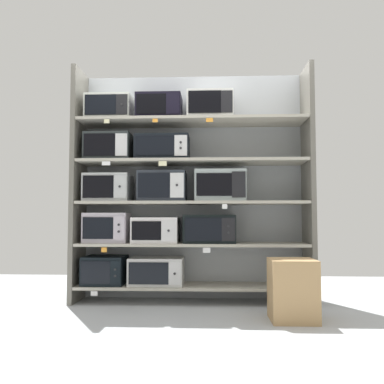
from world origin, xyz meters
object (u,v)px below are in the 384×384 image
(microwave_8, at_px, (109,148))
(microwave_10, at_px, (109,109))
(microwave_2, at_px, (107,228))
(microwave_11, at_px, (159,108))
(microwave_5, at_px, (108,188))
(microwave_9, at_px, (163,148))
(microwave_6, at_px, (163,187))
(microwave_7, at_px, (220,186))
(microwave_3, at_px, (156,230))
(shipping_carton, at_px, (293,290))
(microwave_1, at_px, (157,271))
(microwave_0, at_px, (105,270))
(microwave_4, at_px, (209,229))
(microwave_12, at_px, (210,107))

(microwave_8, height_order, microwave_10, microwave_10)
(microwave_2, distance_m, microwave_11, 1.39)
(microwave_5, xyz_separation_m, microwave_9, (0.58, 0.00, 0.42))
(microwave_10, bearing_deg, microwave_9, 0.02)
(microwave_11, bearing_deg, microwave_8, -179.99)
(microwave_5, distance_m, microwave_8, 0.43)
(microwave_5, height_order, microwave_6, microwave_6)
(microwave_8, distance_m, microwave_9, 0.58)
(microwave_7, xyz_separation_m, microwave_11, (-0.65, -0.00, 0.84))
(microwave_11, bearing_deg, microwave_6, -0.10)
(microwave_3, height_order, shipping_carton, microwave_3)
(microwave_5, relative_size, microwave_9, 0.84)
(microwave_2, relative_size, microwave_11, 0.96)
(microwave_1, bearing_deg, microwave_11, 0.07)
(microwave_5, height_order, microwave_9, microwave_9)
(microwave_8, bearing_deg, shipping_carton, -22.41)
(microwave_6, bearing_deg, microwave_0, -180.00)
(microwave_1, bearing_deg, microwave_2, 179.97)
(microwave_4, bearing_deg, microwave_3, 179.96)
(microwave_1, xyz_separation_m, microwave_5, (-0.52, -0.00, 0.87))
(microwave_2, xyz_separation_m, shipping_carton, (1.80, -0.74, -0.51))
(microwave_9, bearing_deg, microwave_4, -0.03)
(microwave_3, bearing_deg, microwave_0, -179.96)
(microwave_9, distance_m, microwave_12, 0.67)
(microwave_2, relative_size, microwave_6, 0.92)
(microwave_3, relative_size, microwave_7, 0.90)
(microwave_6, bearing_deg, microwave_4, -0.01)
(microwave_11, bearing_deg, microwave_7, 0.03)
(microwave_10, bearing_deg, microwave_1, 0.01)
(microwave_10, bearing_deg, microwave_7, 0.02)
(microwave_0, height_order, microwave_10, microwave_10)
(microwave_0, height_order, microwave_8, microwave_8)
(microwave_2, height_order, microwave_5, microwave_5)
(microwave_1, xyz_separation_m, microwave_4, (0.55, -0.00, 0.44))
(microwave_1, relative_size, microwave_3, 1.17)
(microwave_1, bearing_deg, microwave_5, -180.00)
(microwave_1, relative_size, microwave_4, 1.04)
(microwave_0, relative_size, microwave_5, 0.90)
(microwave_3, xyz_separation_m, microwave_7, (0.68, 0.00, 0.47))
(microwave_0, bearing_deg, microwave_11, 0.01)
(microwave_7, height_order, shipping_carton, microwave_7)
(microwave_2, height_order, microwave_3, microwave_2)
(microwave_3, xyz_separation_m, microwave_8, (-0.51, -0.00, 0.88))
(microwave_4, bearing_deg, microwave_9, 179.97)
(shipping_carton, bearing_deg, microwave_1, 149.81)
(microwave_6, height_order, microwave_12, microwave_12)
(shipping_carton, bearing_deg, microwave_6, 148.63)
(microwave_12, bearing_deg, microwave_8, 180.00)
(microwave_11, distance_m, shipping_carton, 2.30)
(microwave_3, height_order, microwave_7, microwave_7)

